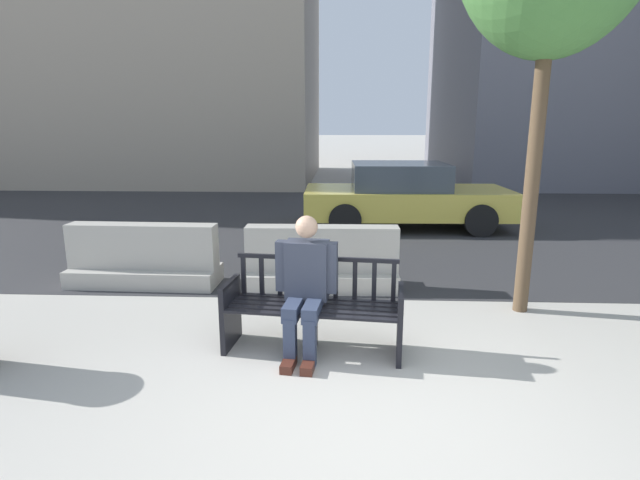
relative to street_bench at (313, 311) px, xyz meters
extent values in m
plane|color=#B7B2A8|center=(0.54, -1.27, -0.40)|extent=(200.00, 200.00, 0.00)
cube|color=#333335|center=(0.54, 7.43, -0.39)|extent=(120.00, 12.00, 0.01)
cube|color=black|center=(-0.82, 0.06, -0.07)|extent=(0.11, 0.52, 0.66)
cube|color=black|center=(0.81, -0.12, -0.07)|extent=(0.11, 0.52, 0.66)
cube|color=black|center=(0.00, -0.03, -0.17)|extent=(0.08, 0.33, 0.45)
cube|color=black|center=(-0.03, -0.25, 0.05)|extent=(1.60, 0.24, 0.02)
cube|color=black|center=(-0.02, -0.14, 0.05)|extent=(1.60, 0.24, 0.02)
cube|color=black|center=(0.00, -0.03, 0.05)|extent=(1.60, 0.24, 0.02)
cube|color=black|center=(0.01, 0.09, 0.05)|extent=(1.60, 0.24, 0.02)
cube|color=black|center=(0.02, 0.20, 0.05)|extent=(1.60, 0.24, 0.02)
cube|color=black|center=(0.02, 0.21, 0.46)|extent=(1.59, 0.21, 0.04)
cube|color=black|center=(-0.72, 0.29, 0.25)|extent=(0.05, 0.03, 0.38)
cube|color=black|center=(-0.54, 0.27, 0.25)|extent=(0.05, 0.03, 0.38)
cube|color=black|center=(-0.35, 0.25, 0.25)|extent=(0.05, 0.03, 0.38)
cube|color=black|center=(-0.16, 0.23, 0.25)|extent=(0.05, 0.03, 0.38)
cube|color=black|center=(0.02, 0.21, 0.25)|extent=(0.05, 0.03, 0.38)
cube|color=black|center=(0.21, 0.19, 0.25)|extent=(0.05, 0.03, 0.38)
cube|color=black|center=(0.40, 0.17, 0.25)|extent=(0.05, 0.03, 0.38)
cube|color=black|center=(0.58, 0.15, 0.25)|extent=(0.05, 0.03, 0.38)
cube|color=black|center=(0.77, 0.13, 0.25)|extent=(0.05, 0.03, 0.38)
cube|color=black|center=(-0.82, 0.04, 0.25)|extent=(0.10, 0.46, 0.03)
cube|color=black|center=(0.81, -0.14, 0.25)|extent=(0.10, 0.46, 0.03)
cube|color=#383D4C|center=(-0.06, 0.05, 0.39)|extent=(0.42, 0.28, 0.56)
sphere|color=tan|center=(-0.06, 0.03, 0.81)|extent=(0.21, 0.21, 0.21)
cube|color=#333D56|center=(-0.17, -0.16, 0.08)|extent=(0.19, 0.45, 0.14)
cube|color=#333D56|center=(0.00, -0.18, 0.08)|extent=(0.19, 0.45, 0.14)
cube|color=#333D56|center=(-0.19, -0.33, -0.17)|extent=(0.12, 0.12, 0.45)
cube|color=#333D56|center=(-0.01, -0.35, -0.17)|extent=(0.12, 0.12, 0.45)
cube|color=#4C2319|center=(-0.20, -0.41, -0.36)|extent=(0.14, 0.27, 0.08)
cube|color=#4C2319|center=(-0.02, -0.43, -0.36)|extent=(0.14, 0.27, 0.08)
cube|color=#383D4C|center=(-0.31, 0.05, 0.43)|extent=(0.10, 0.13, 0.48)
cube|color=#383D4C|center=(0.18, -0.01, 0.43)|extent=(0.10, 0.13, 0.48)
cube|color=#ADA89E|center=(0.00, 1.88, -0.28)|extent=(2.01, 0.70, 0.24)
cube|color=#ADA89E|center=(0.00, 1.88, 0.14)|extent=(2.00, 0.32, 0.60)
cube|color=#ADA89E|center=(-2.41, 1.92, -0.28)|extent=(2.02, 0.73, 0.24)
cube|color=#ADA89E|center=(-2.41, 1.92, 0.14)|extent=(2.01, 0.35, 0.60)
cylinder|color=brown|center=(2.37, 1.15, 1.29)|extent=(0.16, 0.16, 3.37)
cube|color=#DBC64C|center=(1.62, 6.01, 0.14)|extent=(4.27, 1.98, 0.56)
cube|color=#38424C|center=(1.45, 6.01, 0.69)|extent=(1.96, 1.71, 0.53)
cylinder|color=black|center=(2.92, 6.93, -0.08)|extent=(0.64, 0.23, 0.64)
cylinder|color=black|center=(2.95, 5.14, -0.08)|extent=(0.64, 0.23, 0.64)
cylinder|color=black|center=(0.29, 6.88, -0.08)|extent=(0.64, 0.23, 0.64)
cylinder|color=black|center=(0.32, 5.08, -0.08)|extent=(0.64, 0.23, 0.64)
camera|label=1|loc=(0.26, -4.48, 1.74)|focal=28.00mm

